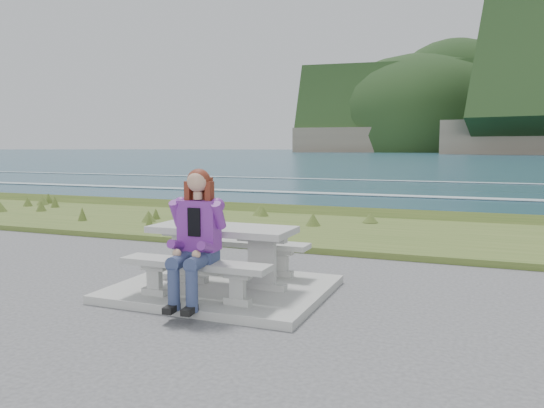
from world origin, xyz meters
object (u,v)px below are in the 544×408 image
(bench_seaward, at_px, (245,248))
(seated_woman, at_px, (193,255))
(bench_landward, at_px, (195,270))
(picnic_table, at_px, (222,239))

(bench_seaward, relative_size, seated_woman, 1.20)
(bench_landward, height_order, seated_woman, seated_woman)
(picnic_table, distance_m, bench_seaward, 0.74)
(bench_landward, bearing_deg, seated_woman, -63.49)
(bench_seaward, height_order, seated_woman, seated_woman)
(bench_landward, height_order, bench_seaward, same)
(bench_landward, bearing_deg, picnic_table, 90.00)
(bench_seaward, xyz_separation_m, seated_woman, (0.07, -1.54, 0.20))
(picnic_table, height_order, bench_landward, picnic_table)
(picnic_table, bearing_deg, seated_woman, -85.19)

